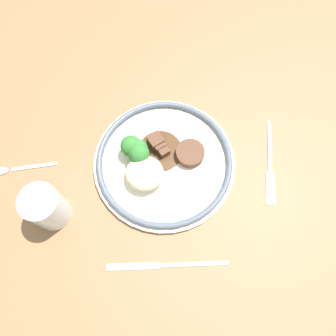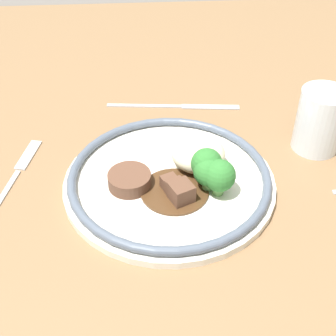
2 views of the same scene
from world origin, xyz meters
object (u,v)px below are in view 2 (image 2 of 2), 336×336
(fork, at_px, (21,172))
(knife, at_px, (181,106))
(juice_glass, at_px, (322,124))
(plate, at_px, (179,176))

(fork, height_order, knife, same)
(juice_glass, xyz_separation_m, fork, (-0.43, -0.03, -0.04))
(plate, xyz_separation_m, knife, (0.02, 0.19, -0.01))
(juice_glass, relative_size, fork, 0.52)
(plate, relative_size, juice_glass, 3.03)
(fork, relative_size, knife, 0.82)
(plate, height_order, juice_glass, juice_glass)
(juice_glass, bearing_deg, fork, -175.84)
(juice_glass, xyz_separation_m, knife, (-0.19, 0.12, -0.04))
(plate, xyz_separation_m, juice_glass, (0.21, 0.07, 0.02))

